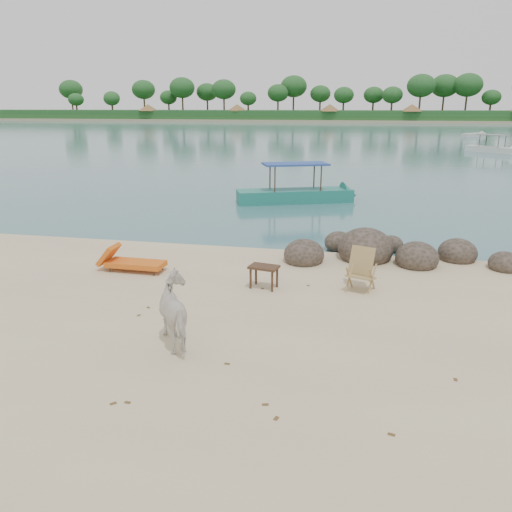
{
  "coord_description": "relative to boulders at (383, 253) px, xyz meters",
  "views": [
    {
      "loc": [
        2.22,
        -8.6,
        4.26
      ],
      "look_at": [
        0.03,
        2.0,
        1.0
      ],
      "focal_mm": 35.0,
      "sensor_mm": 36.0,
      "label": 1
    }
  ],
  "objects": [
    {
      "name": "dead_leaves",
      "position": [
        -3.2,
        -6.27,
        -0.22
      ],
      "size": [
        8.4,
        7.15,
        0.0
      ],
      "color": "brown",
      "rests_on": "ground"
    },
    {
      "name": "water",
      "position": [
        -3.02,
        84.4,
        -0.22
      ],
      "size": [
        400.0,
        400.0,
        0.0
      ],
      "primitive_type": "plane",
      "color": "#366C6C",
      "rests_on": "ground"
    },
    {
      "name": "far_shore",
      "position": [
        -3.02,
        164.4,
        -0.22
      ],
      "size": [
        420.0,
        90.0,
        1.4
      ],
      "primitive_type": "cube",
      "color": "tan",
      "rests_on": "ground"
    },
    {
      "name": "boulders",
      "position": [
        0.0,
        0.0,
        0.0
      ],
      "size": [
        6.4,
        2.93,
        1.19
      ],
      "rotation": [
        0.0,
        0.0,
        0.22
      ],
      "color": "#2F2A1F",
      "rests_on": "ground"
    },
    {
      "name": "boat_far",
      "position": [
        15.18,
        65.29,
        0.07
      ],
      "size": [
        4.35,
        4.41,
        0.59
      ],
      "primitive_type": null,
      "rotation": [
        0.0,
        0.0,
        0.8
      ],
      "color": "silver",
      "rests_on": "water"
    },
    {
      "name": "boat_mid",
      "position": [
        11.51,
        38.3,
        1.14
      ],
      "size": [
        4.76,
        4.92,
        2.73
      ],
      "primitive_type": null,
      "rotation": [
        0.0,
        0.0,
        -0.81
      ],
      "color": "silver",
      "rests_on": "water"
    },
    {
      "name": "far_scenery",
      "position": [
        -2.99,
        131.1,
        2.92
      ],
      "size": [
        420.0,
        18.0,
        9.5
      ],
      "color": "#1E4C1E",
      "rests_on": "ground"
    },
    {
      "name": "deck_chair",
      "position": [
        -0.62,
        -2.74,
        0.28
      ],
      "size": [
        0.85,
        0.88,
        1.0
      ],
      "primitive_type": null,
      "rotation": [
        0.0,
        0.0,
        -0.36
      ],
      "color": "tan",
      "rests_on": "ground"
    },
    {
      "name": "lounge_chair",
      "position": [
        -6.51,
        -2.43,
        0.07
      ],
      "size": [
        1.95,
        0.72,
        0.58
      ],
      "primitive_type": null,
      "rotation": [
        0.0,
        0.0,
        -0.02
      ],
      "color": "#CD5718",
      "rests_on": "ground"
    },
    {
      "name": "side_table",
      "position": [
        -2.91,
        -3.04,
        0.06
      ],
      "size": [
        0.76,
        0.57,
        0.56
      ],
      "primitive_type": null,
      "rotation": [
        0.0,
        0.0,
        -0.19
      ],
      "color": "#2F2012",
      "rests_on": "ground"
    },
    {
      "name": "boat_near",
      "position": [
        -3.69,
        8.73,
        1.24
      ],
      "size": [
        6.07,
        3.41,
        2.92
      ],
      "primitive_type": null,
      "rotation": [
        0.0,
        0.0,
        0.37
      ],
      "color": "#1F7568",
      "rests_on": "water"
    },
    {
      "name": "cow",
      "position": [
        -3.88,
        -6.22,
        0.41
      ],
      "size": [
        1.42,
        1.6,
        1.26
      ],
      "primitive_type": "imported",
      "rotation": [
        0.0,
        0.0,
        3.77
      ],
      "color": "white",
      "rests_on": "ground"
    }
  ]
}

